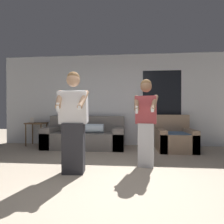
% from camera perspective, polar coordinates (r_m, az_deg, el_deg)
% --- Properties ---
extents(ground_plane, '(14.00, 14.00, 0.00)m').
position_cam_1_polar(ground_plane, '(2.43, -3.58, -24.54)').
color(ground_plane, tan).
extents(wall_back, '(6.96, 0.07, 2.70)m').
position_cam_1_polar(wall_back, '(5.27, 1.59, 4.00)').
color(wall_back, silver).
rests_on(wall_back, ground_plane).
extents(couch, '(2.18, 0.88, 0.87)m').
position_cam_1_polar(couch, '(4.97, -8.84, -7.84)').
color(couch, slate).
rests_on(couch, ground_plane).
extents(armchair, '(0.91, 0.92, 0.91)m').
position_cam_1_polar(armchair, '(4.88, 19.67, -8.13)').
color(armchair, '#937A60').
rests_on(armchair, ground_plane).
extents(side_table, '(0.54, 0.44, 0.82)m').
position_cam_1_polar(side_table, '(5.66, -23.44, -4.28)').
color(side_table, brown).
rests_on(side_table, ground_plane).
extents(person_left, '(0.52, 0.51, 1.66)m').
position_cam_1_polar(person_left, '(2.94, -12.46, -3.29)').
color(person_left, '#28282D').
rests_on(person_left, ground_plane).
extents(person_right, '(0.45, 0.52, 1.61)m').
position_cam_1_polar(person_right, '(3.28, 11.04, -3.15)').
color(person_right, '#B2B2B7').
rests_on(person_right, ground_plane).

